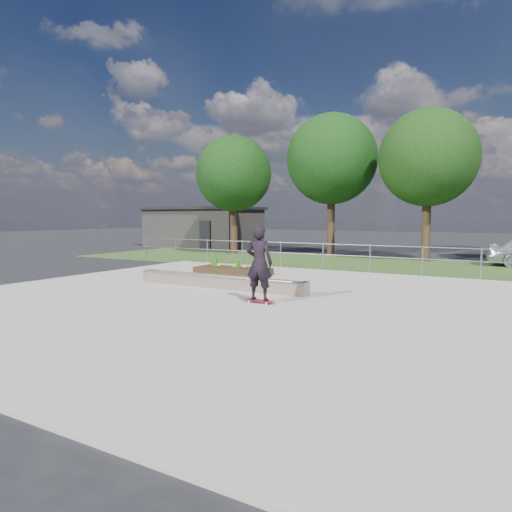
% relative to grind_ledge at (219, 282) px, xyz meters
% --- Properties ---
extents(ground, '(120.00, 120.00, 0.00)m').
position_rel_grind_ledge_xyz_m(ground, '(0.98, -1.20, -0.26)').
color(ground, black).
rests_on(ground, ground).
extents(grass_verge, '(30.00, 8.00, 0.02)m').
position_rel_grind_ledge_xyz_m(grass_verge, '(0.98, 9.80, -0.25)').
color(grass_verge, '#314E1F').
rests_on(grass_verge, ground).
extents(concrete_slab, '(15.00, 15.00, 0.06)m').
position_rel_grind_ledge_xyz_m(concrete_slab, '(0.98, -1.20, -0.23)').
color(concrete_slab, '#A7A094').
rests_on(concrete_slab, ground).
extents(fence, '(20.06, 0.06, 1.20)m').
position_rel_grind_ledge_xyz_m(fence, '(0.98, 6.30, 0.51)').
color(fence, gray).
rests_on(fence, ground).
extents(building, '(8.40, 5.40, 3.00)m').
position_rel_grind_ledge_xyz_m(building, '(-13.02, 16.79, 1.25)').
color(building, '#2A2725').
rests_on(building, ground).
extents(tree_far_left, '(4.55, 4.55, 7.15)m').
position_rel_grind_ledge_xyz_m(tree_far_left, '(-7.02, 11.80, 4.59)').
color(tree_far_left, '#311D13').
rests_on(tree_far_left, ground).
extents(tree_mid_left, '(5.25, 5.25, 8.25)m').
position_rel_grind_ledge_xyz_m(tree_mid_left, '(-1.52, 13.80, 5.34)').
color(tree_mid_left, black).
rests_on(tree_mid_left, ground).
extents(tree_mid_right, '(4.90, 4.90, 7.70)m').
position_rel_grind_ledge_xyz_m(tree_mid_right, '(3.98, 12.80, 4.97)').
color(tree_mid_right, '#2E2112').
rests_on(tree_mid_right, ground).
extents(grind_ledge, '(6.00, 0.44, 0.43)m').
position_rel_grind_ledge_xyz_m(grind_ledge, '(0.00, 0.00, 0.00)').
color(grind_ledge, '#6A594E').
rests_on(grind_ledge, concrete_slab).
extents(planter_bed, '(3.00, 1.20, 0.61)m').
position_rel_grind_ledge_xyz_m(planter_bed, '(-1.54, 3.24, -0.02)').
color(planter_bed, black).
rests_on(planter_bed, concrete_slab).
extents(skateboarder, '(0.80, 0.55, 2.02)m').
position_rel_grind_ledge_xyz_m(skateboarder, '(2.33, -1.54, 0.84)').
color(skateboarder, white).
rests_on(skateboarder, concrete_slab).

